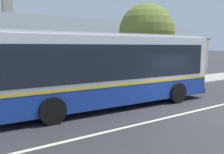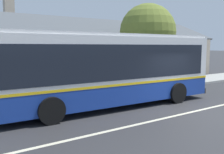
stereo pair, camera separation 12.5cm
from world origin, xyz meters
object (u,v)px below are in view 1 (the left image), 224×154
(transit_bus, at_px, (106,68))
(street_tree_primary, at_px, (147,32))
(bench_down_street, at_px, (38,89))
(bus_stop_sign, at_px, (175,63))

(transit_bus, xyz_separation_m, street_tree_primary, (6.35, 4.18, 2.03))
(transit_bus, height_order, bench_down_street, transit_bus)
(street_tree_primary, height_order, bus_stop_sign, street_tree_primary)
(bench_down_street, relative_size, bus_stop_sign, 0.72)
(transit_bus, xyz_separation_m, bench_down_street, (-2.13, 3.14, -1.20))
(transit_bus, relative_size, bus_stop_sign, 4.60)
(transit_bus, bearing_deg, street_tree_primary, 33.35)
(street_tree_primary, xyz_separation_m, bus_stop_sign, (0.78, -2.08, -2.16))
(transit_bus, relative_size, bench_down_street, 6.37)
(transit_bus, bearing_deg, bus_stop_sign, 16.36)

